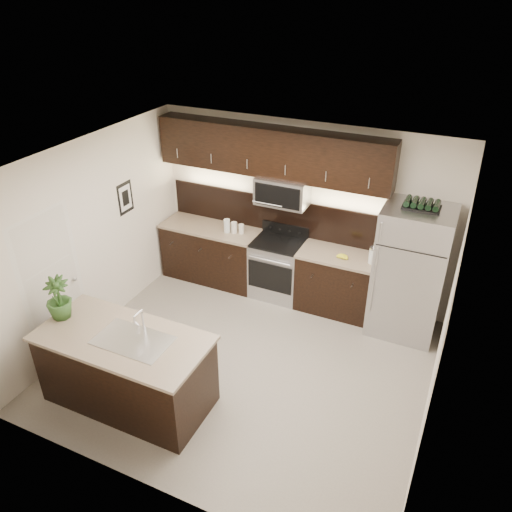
{
  "coord_description": "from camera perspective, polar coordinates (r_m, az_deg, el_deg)",
  "views": [
    {
      "loc": [
        2.2,
        -4.44,
        4.45
      ],
      "look_at": [
        -0.1,
        0.55,
        1.31
      ],
      "focal_mm": 35.0,
      "sensor_mm": 36.0,
      "label": 1
    }
  ],
  "objects": [
    {
      "name": "plant",
      "position": [
        6.16,
        -21.67,
        -4.49
      ],
      "size": [
        0.38,
        0.38,
        0.52
      ],
      "primitive_type": "imported",
      "rotation": [
        0.0,
        0.0,
        0.39
      ],
      "color": "#2D5421",
      "rests_on": "island"
    },
    {
      "name": "refrigerator",
      "position": [
        7.03,
        17.18,
        -1.73
      ],
      "size": [
        0.9,
        0.81,
        1.87
      ],
      "primitive_type": "cube",
      "color": "#B2B2B7",
      "rests_on": "ground"
    },
    {
      "name": "sink_faucet",
      "position": [
        5.69,
        -13.85,
        -9.18
      ],
      "size": [
        0.84,
        0.5,
        0.28
      ],
      "color": "silver",
      "rests_on": "island"
    },
    {
      "name": "wine_rack",
      "position": [
        6.6,
        18.44,
        5.6
      ],
      "size": [
        0.46,
        0.29,
        0.11
      ],
      "color": "black",
      "rests_on": "refrigerator"
    },
    {
      "name": "room_walls",
      "position": [
        5.69,
        -2.62,
        0.73
      ],
      "size": [
        4.52,
        4.02,
        2.71
      ],
      "color": "silver",
      "rests_on": "ground"
    },
    {
      "name": "bananas",
      "position": [
        7.14,
        9.55,
        0.07
      ],
      "size": [
        0.18,
        0.15,
        0.05
      ],
      "primitive_type": "ellipsoid",
      "rotation": [
        0.0,
        0.0,
        -0.09
      ],
      "color": "yellow",
      "rests_on": "counter_run"
    },
    {
      "name": "ground",
      "position": [
        6.66,
        -1.26,
        -12.19
      ],
      "size": [
        4.5,
        4.5,
        0.0
      ],
      "primitive_type": "plane",
      "color": "gray",
      "rests_on": "ground"
    },
    {
      "name": "french_press",
      "position": [
        7.04,
        13.18,
        0.06
      ],
      "size": [
        0.11,
        0.11,
        0.31
      ],
      "rotation": [
        0.0,
        0.0,
        -0.37
      ],
      "color": "silver",
      "rests_on": "counter_run"
    },
    {
      "name": "canisters",
      "position": [
        7.69,
        -2.72,
        3.33
      ],
      "size": [
        0.31,
        0.14,
        0.21
      ],
      "rotation": [
        0.0,
        0.0,
        0.23
      ],
      "color": "silver",
      "rests_on": "counter_run"
    },
    {
      "name": "upper_fixtures",
      "position": [
        7.19,
        1.91,
        10.96
      ],
      "size": [
        3.49,
        0.4,
        1.66
      ],
      "color": "black",
      "rests_on": "counter_run"
    },
    {
      "name": "counter_run",
      "position": [
        7.78,
        1.11,
        -1.06
      ],
      "size": [
        3.51,
        0.65,
        0.94
      ],
      "color": "black",
      "rests_on": "ground"
    },
    {
      "name": "island",
      "position": [
        6.07,
        -14.51,
        -12.38
      ],
      "size": [
        1.96,
        0.96,
        0.94
      ],
      "color": "black",
      "rests_on": "ground"
    }
  ]
}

